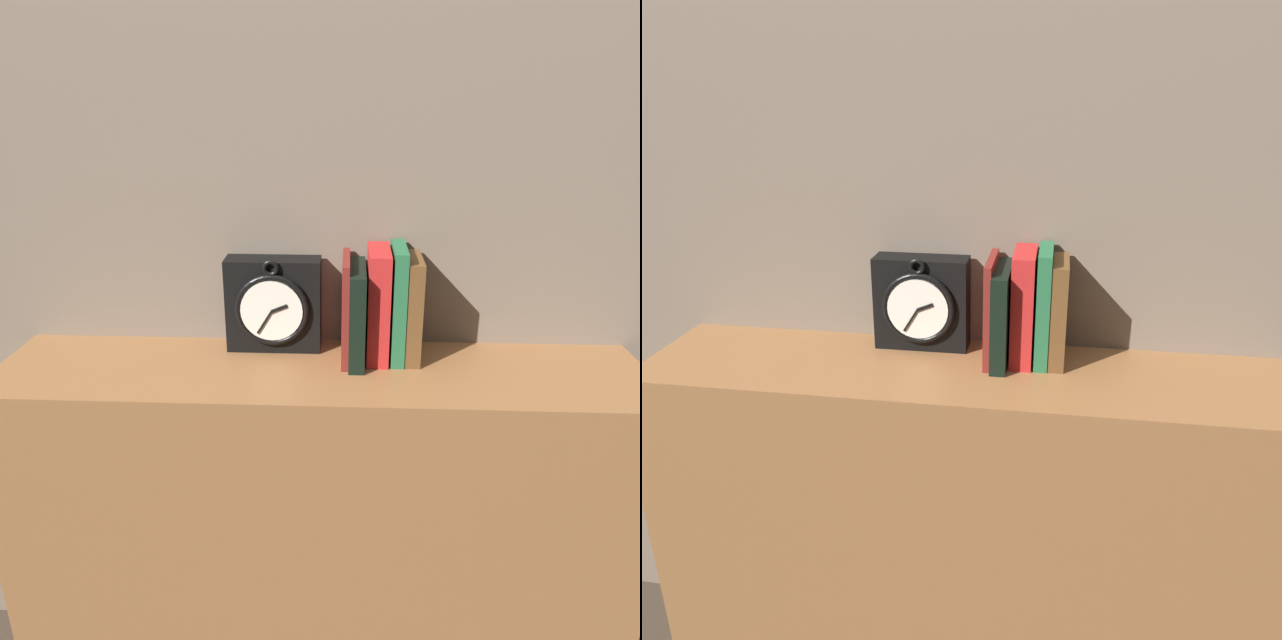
{
  "view_description": "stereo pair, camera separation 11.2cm",
  "coord_description": "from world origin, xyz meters",
  "views": [
    {
      "loc": [
        0.05,
        -1.05,
        1.27
      ],
      "look_at": [
        0.0,
        0.0,
        0.87
      ],
      "focal_mm": 35.0,
      "sensor_mm": 36.0,
      "label": 1
    },
    {
      "loc": [
        0.16,
        -1.04,
        1.27
      ],
      "look_at": [
        0.0,
        0.0,
        0.87
      ],
      "focal_mm": 35.0,
      "sensor_mm": 36.0,
      "label": 2
    }
  ],
  "objects": [
    {
      "name": "wall_back",
      "position": [
        0.0,
        0.17,
        1.3
      ],
      "size": [
        6.0,
        0.05,
        2.6
      ],
      "color": "#756656",
      "rests_on": "ground_plane"
    },
    {
      "name": "book_slot2_red",
      "position": [
        0.11,
        0.07,
        0.88
      ],
      "size": [
        0.04,
        0.13,
        0.21
      ],
      "color": "red",
      "rests_on": "bookshelf"
    },
    {
      "name": "book_slot0_maroon",
      "position": [
        0.05,
        0.06,
        0.87
      ],
      "size": [
        0.01,
        0.14,
        0.2
      ],
      "color": "maroon",
      "rests_on": "bookshelf"
    },
    {
      "name": "bookshelf",
      "position": [
        0.0,
        0.0,
        0.39
      ],
      "size": [
        1.22,
        0.28,
        0.77
      ],
      "color": "#936038",
      "rests_on": "ground_plane"
    },
    {
      "name": "book_slot1_black",
      "position": [
        0.07,
        0.05,
        0.86
      ],
      "size": [
        0.03,
        0.15,
        0.18
      ],
      "color": "black",
      "rests_on": "bookshelf"
    },
    {
      "name": "clock",
      "position": [
        -0.1,
        0.1,
        0.86
      ],
      "size": [
        0.18,
        0.08,
        0.19
      ],
      "color": "black",
      "rests_on": "bookshelf"
    },
    {
      "name": "book_slot4_brown",
      "position": [
        0.17,
        0.07,
        0.87
      ],
      "size": [
        0.03,
        0.12,
        0.2
      ],
      "color": "brown",
      "rests_on": "bookshelf"
    },
    {
      "name": "book_slot3_green",
      "position": [
        0.14,
        0.07,
        0.88
      ],
      "size": [
        0.02,
        0.13,
        0.22
      ],
      "color": "#25663D",
      "rests_on": "bookshelf"
    }
  ]
}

